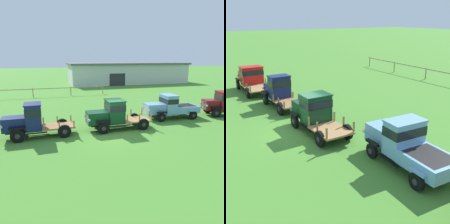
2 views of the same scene
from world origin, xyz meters
TOP-DOWN VIEW (x-y plane):
  - ground_plane at (0.00, 0.00)m, footprint 240.00×240.00m
  - farm_shed at (13.03, 31.03)m, footprint 25.68×9.19m
  - paddock_fence at (-6.00, 17.61)m, footprint 19.92×0.35m
  - vintage_truck_second_in_line at (-5.49, 0.85)m, footprint 4.82×1.97m
  - vintage_truck_midrow_center at (0.27, 0.88)m, footprint 5.00×2.04m
  - vintage_truck_far_side at (6.21, 2.48)m, footprint 5.04×2.35m
  - vintage_truck_back_of_row at (11.44, 1.93)m, footprint 4.79×2.92m

SIDE VIEW (x-z plane):
  - ground_plane at x=0.00m, z-range 0.00..0.00m
  - paddock_fence at x=-6.00m, z-range 0.33..1.60m
  - vintage_truck_far_side at x=6.21m, z-range -0.03..2.13m
  - vintage_truck_second_in_line at x=-5.49m, z-range 0.01..2.36m
  - vintage_truck_midrow_center at x=0.27m, z-range 0.05..2.33m
  - vintage_truck_back_of_row at x=11.44m, z-range 0.05..2.34m
  - farm_shed at x=13.03m, z-range 0.02..4.38m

